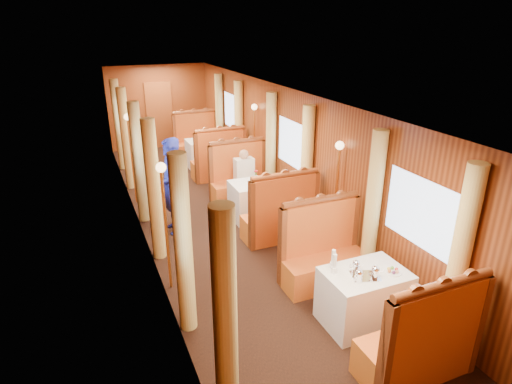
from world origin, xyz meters
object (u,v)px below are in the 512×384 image
table_near (363,297)px  tea_tray (365,276)px  banquette_near_aft (323,257)px  teapot_left (359,277)px  table_mid (258,200)px  rose_vase_far (206,133)px  teapot_back (356,267)px  banquette_far_fwd (219,162)px  rose_vase_mid (256,174)px  banquette_mid_aft (240,181)px  banquette_mid_fwd (280,218)px  table_far (207,153)px  teapot_right (375,274)px  banquette_far_aft (197,143)px  banquette_near_fwd (420,345)px  steward (172,186)px  passenger (245,172)px  fruit_plate (393,271)px

table_near → tea_tray: bearing=-132.2°
banquette_near_aft → teapot_left: 1.23m
table_mid → rose_vase_far: 3.55m
teapot_back → banquette_far_fwd: bearing=107.4°
teapot_left → rose_vase_mid: rose_vase_mid is taller
table_mid → banquette_mid_aft: (0.00, 1.01, 0.05)m
banquette_mid_fwd → table_far: bearing=90.0°
banquette_mid_fwd → teapot_right: bearing=-89.8°
rose_vase_far → banquette_far_aft: bearing=89.9°
banquette_near_fwd → steward: steward is taller
table_far → tea_tray: bearing=-90.6°
banquette_near_aft → banquette_far_aft: (0.00, 7.00, 0.00)m
table_far → steward: (-1.68, -3.44, 0.52)m
tea_tray → steward: steward is taller
table_mid → table_far: 3.50m
tea_tray → passenger: bearing=89.0°
banquette_mid_aft → banquette_far_aft: same height
table_near → banquette_far_fwd: size_ratio=0.78×
banquette_near_fwd → teapot_right: banquette_near_fwd is taller
passenger → teapot_back: bearing=-91.6°
banquette_mid_fwd → banquette_mid_aft: 2.03m
tea_tray → rose_vase_far: 7.09m
banquette_near_aft → rose_vase_far: banquette_near_aft is taller
banquette_far_fwd → teapot_right: size_ratio=8.18×
table_near → teapot_left: teapot_left is taller
banquette_far_fwd → fruit_plate: (0.30, -6.12, 0.35)m
teapot_left → steward: bearing=99.5°
table_mid → rose_vase_far: size_ratio=2.92×
banquette_mid_fwd → steward: steward is taller
teapot_left → rose_vase_mid: bearing=74.9°
table_near → banquette_far_aft: bearing=90.0°
table_mid → banquette_mid_fwd: (0.00, -1.01, 0.05)m
table_far → teapot_right: size_ratio=6.41×
table_near → banquette_far_aft: size_ratio=0.78×
banquette_far_aft → passenger: banquette_far_aft is taller
banquette_mid_fwd → banquette_mid_aft: same height
teapot_right → steward: (-1.69, 3.72, 0.08)m
banquette_near_aft → teapot_back: 1.03m
banquette_far_fwd → banquette_mid_fwd: bearing=-90.0°
tea_tray → steward: bearing=113.8°
teapot_left → rose_vase_far: size_ratio=0.43×
table_near → steward: (-1.68, 3.56, 0.52)m
teapot_left → teapot_right: teapot_right is taller
table_far → rose_vase_far: rose_vase_far is taller
table_mid → teapot_right: teapot_right is taller
table_near → table_far: bearing=90.0°
tea_tray → rose_vase_mid: bearing=89.3°
banquette_mid_aft → table_mid: bearing=-90.0°
table_far → steward: steward is taller
banquette_mid_fwd → teapot_left: 2.66m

